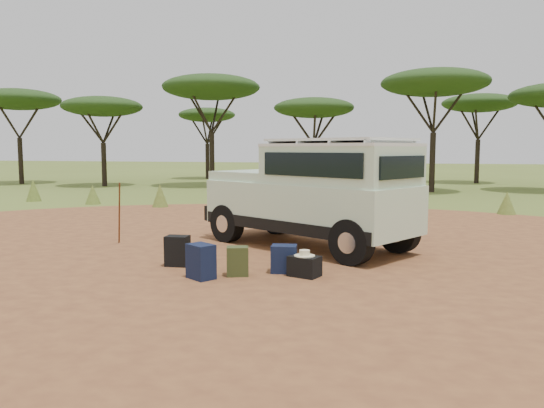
% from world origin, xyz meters
% --- Properties ---
extents(ground, '(140.00, 140.00, 0.00)m').
position_xyz_m(ground, '(0.00, 0.00, 0.00)').
color(ground, '#576724').
rests_on(ground, ground).
extents(dirt_clearing, '(23.00, 23.00, 0.01)m').
position_xyz_m(dirt_clearing, '(0.00, 0.00, 0.00)').
color(dirt_clearing, '#945A30').
rests_on(dirt_clearing, ground).
extents(grass_fringe, '(36.60, 1.60, 0.90)m').
position_xyz_m(grass_fringe, '(0.12, 8.67, 0.40)').
color(grass_fringe, '#576724').
rests_on(grass_fringe, ground).
extents(acacia_treeline, '(46.70, 13.20, 6.26)m').
position_xyz_m(acacia_treeline, '(0.75, 19.81, 4.87)').
color(acacia_treeline, black).
rests_on(acacia_treeline, ground).
extents(safari_vehicle, '(5.09, 4.05, 2.35)m').
position_xyz_m(safari_vehicle, '(0.88, 1.72, 1.14)').
color(safari_vehicle, silver).
rests_on(safari_vehicle, ground).
extents(walking_staff, '(0.35, 0.45, 1.42)m').
position_xyz_m(walking_staff, '(-3.39, 1.00, 0.71)').
color(walking_staff, brown).
rests_on(walking_staff, ground).
extents(backpack_black, '(0.43, 0.33, 0.56)m').
position_xyz_m(backpack_black, '(-1.24, -0.67, 0.28)').
color(backpack_black, black).
rests_on(backpack_black, ground).
extents(backpack_navy, '(0.55, 0.51, 0.58)m').
position_xyz_m(backpack_navy, '(-0.46, -1.47, 0.29)').
color(backpack_navy, '#121C39').
rests_on(backpack_navy, ground).
extents(backpack_olive, '(0.43, 0.36, 0.50)m').
position_xyz_m(backpack_olive, '(0.07, -1.13, 0.25)').
color(backpack_olive, '#414821').
rests_on(backpack_olive, ground).
extents(duffel_navy, '(0.47, 0.38, 0.49)m').
position_xyz_m(duffel_navy, '(0.77, -0.71, 0.24)').
color(duffel_navy, '#121C39').
rests_on(duffel_navy, ground).
extents(hard_case, '(0.58, 0.49, 0.35)m').
position_xyz_m(hard_case, '(1.17, -0.89, 0.18)').
color(hard_case, black).
rests_on(hard_case, ground).
extents(stuff_sack, '(0.34, 0.34, 0.29)m').
position_xyz_m(stuff_sack, '(-0.53, -1.28, 0.14)').
color(stuff_sack, black).
rests_on(stuff_sack, ground).
extents(safari_hat, '(0.35, 0.35, 0.10)m').
position_xyz_m(safari_hat, '(1.17, -0.89, 0.39)').
color(safari_hat, beige).
rests_on(safari_hat, hard_case).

